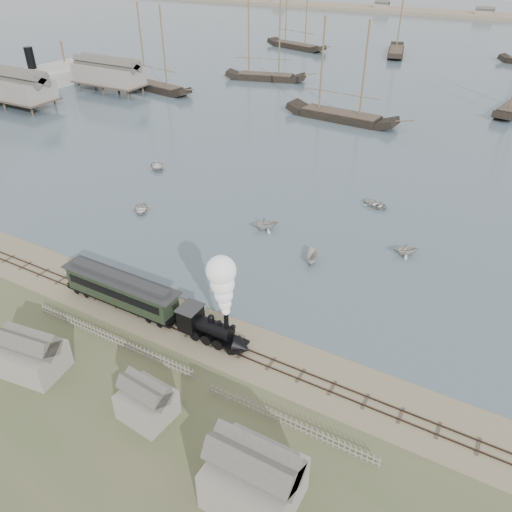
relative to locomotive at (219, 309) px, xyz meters
The scene contains 25 objects.
ground 5.41m from the locomotive, 142.13° to the left, with size 600.00×600.00×0.00m, color gray.
harbor_water 172.07m from the locomotive, 90.86° to the left, with size 600.00×336.00×0.06m, color #445761.
rail_track 5.00m from the locomotive, behind, with size 120.00×1.80×0.16m.
picket_fence_west 11.22m from the locomotive, 151.14° to the right, with size 19.00×0.10×1.20m, color gray, non-canonical shape.
picket_fence_east 12.15m from the locomotive, 28.98° to the right, with size 15.00×0.10×1.20m, color gray, non-canonical shape.
shed_left 17.26m from the locomotive, 138.81° to the right, with size 5.00×4.00×4.10m, color gray, non-canonical shape.
shed_mid 10.91m from the locomotive, 93.27° to the right, with size 4.00×3.50×3.60m, color gray, non-canonical shape.
shed_right 16.48m from the locomotive, 49.01° to the right, with size 6.00×5.00×5.10m, color gray, non-canonical shape.
western_wharf 89.09m from the locomotive, 151.87° to the left, with size 36.00×56.00×8.00m, color gray, non-canonical shape.
far_spit 252.05m from the locomotive, 90.58° to the left, with size 500.00×20.00×1.80m, color gray.
locomotive is the anchor object (origin of this frame).
passenger_coach 12.36m from the locomotive, behind, with size 13.93×2.69×3.38m.
beached_dinghy 21.29m from the locomotive, behind, with size 3.70×2.64×0.77m, color #B8B5AF.
steamship 107.60m from the locomotive, 148.33° to the left, with size 46.05×7.67×10.07m, color #B8B5AF, non-canonical shape.
rowboat_0 30.37m from the locomotive, 144.62° to the left, with size 3.69×2.64×0.76m, color #B8B5AF.
rowboat_1 22.84m from the locomotive, 107.41° to the left, with size 3.48×3.01×1.84m, color #B8B5AF.
rowboat_2 17.89m from the locomotive, 84.19° to the left, with size 3.13×1.18×1.21m, color #B8B5AF.
rowboat_3 35.52m from the locomotive, 83.36° to the left, with size 3.90×2.78×0.81m, color #B8B5AF.
rowboat_4 27.11m from the locomotive, 65.44° to the left, with size 3.12×2.69×1.64m, color #B8B5AF.
rowboat_6 45.06m from the locomotive, 136.34° to the left, with size 4.27×3.05×0.88m, color #B8B5AF.
schooner_0 94.96m from the locomotive, 132.21° to the left, with size 20.63×4.76×20.00m, color black, non-canonical shape.
schooner_1 103.90m from the locomotive, 115.97° to the left, with size 21.46×4.95×20.00m, color black, non-canonical shape.
schooner_2 72.34m from the locomotive, 102.09° to the left, with size 24.32×5.61×20.00m, color black, non-canonical shape.
schooner_6 149.38m from the locomotive, 112.61° to the left, with size 23.64×5.45×20.00m, color black, non-canonical shape.
schooner_7 146.46m from the locomotive, 99.55° to the left, with size 22.51×5.19×20.00m, color black, non-canonical shape.
Camera 1 is at (22.93, -31.48, 33.02)m, focal length 35.00 mm.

